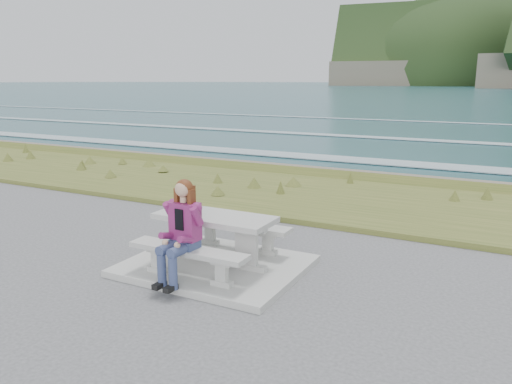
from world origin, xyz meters
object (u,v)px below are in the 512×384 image
bench_landward (188,255)px  bench_seaward (238,229)px  seated_woman (179,245)px  picnic_table (215,226)px

bench_landward → bench_seaward: size_ratio=1.00×
bench_seaward → seated_woman: bearing=-92.0°
picnic_table → seated_woman: (-0.05, -0.83, -0.06)m
picnic_table → seated_woman: 0.84m
seated_woman → bench_landward: bearing=71.4°
bench_seaward → picnic_table: bearing=-90.0°
picnic_table → bench_landward: picnic_table is taller
picnic_table → bench_landward: size_ratio=1.00×
bench_landward → bench_seaward: bearing=90.0°
bench_landward → bench_seaward: same height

